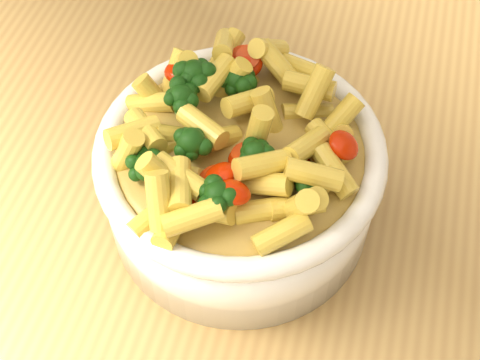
# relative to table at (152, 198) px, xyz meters

# --- Properties ---
(table) EXTENTS (1.20, 0.80, 0.90)m
(table) POSITION_rel_table_xyz_m (0.00, 0.00, 0.00)
(table) COLOR #B18A4C
(table) RESTS_ON ground
(serving_bowl) EXTENTS (0.24, 0.24, 0.10)m
(serving_bowl) POSITION_rel_table_xyz_m (0.12, -0.06, 0.15)
(serving_bowl) COLOR white
(serving_bowl) RESTS_ON table
(pasta_salad) EXTENTS (0.19, 0.19, 0.04)m
(pasta_salad) POSITION_rel_table_xyz_m (0.12, -0.06, 0.22)
(pasta_salad) COLOR #E0C746
(pasta_salad) RESTS_ON serving_bowl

